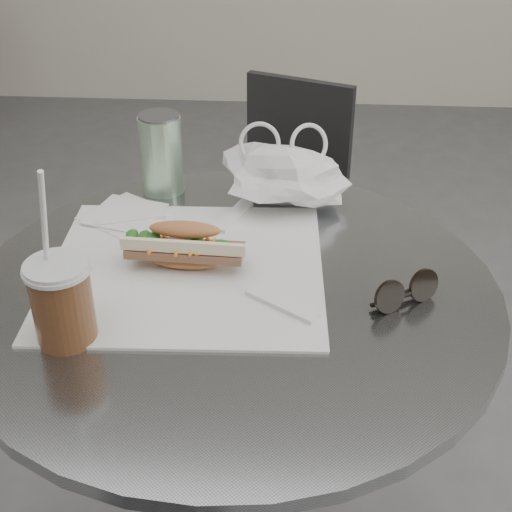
# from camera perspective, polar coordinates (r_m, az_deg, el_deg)

# --- Properties ---
(cafe_table) EXTENTS (0.76, 0.76, 0.74)m
(cafe_table) POSITION_cam_1_polar(r_m,az_deg,el_deg) (1.19, -1.66, -13.31)
(cafe_table) COLOR slate
(cafe_table) RESTS_ON ground
(chair_far) EXTENTS (0.40, 0.42, 0.72)m
(chair_far) POSITION_cam_1_polar(r_m,az_deg,el_deg) (1.96, 1.61, 1.71)
(chair_far) COLOR #2D2D2F
(chair_far) RESTS_ON ground
(sandwich_paper) EXTENTS (0.41, 0.39, 0.00)m
(sandwich_paper) POSITION_cam_1_polar(r_m,az_deg,el_deg) (1.05, -5.58, -0.98)
(sandwich_paper) COLOR white
(sandwich_paper) RESTS_ON cafe_table
(banh_mi) EXTENTS (0.21, 0.09, 0.07)m
(banh_mi) POSITION_cam_1_polar(r_m,az_deg,el_deg) (1.04, -5.68, 0.78)
(banh_mi) COLOR #CE844D
(banh_mi) RESTS_ON sandwich_paper
(iced_coffee) EXTENTS (0.08, 0.08, 0.24)m
(iced_coffee) POSITION_cam_1_polar(r_m,az_deg,el_deg) (0.92, -15.27, -3.45)
(iced_coffee) COLOR brown
(iced_coffee) RESTS_ON cafe_table
(sunglasses) EXTENTS (0.10, 0.07, 0.05)m
(sunglasses) POSITION_cam_1_polar(r_m,az_deg,el_deg) (0.99, 11.86, -2.88)
(sunglasses) COLOR black
(sunglasses) RESTS_ON cafe_table
(plastic_bag) EXTENTS (0.23, 0.19, 0.10)m
(plastic_bag) POSITION_cam_1_polar(r_m,az_deg,el_deg) (1.20, 2.19, 6.29)
(plastic_bag) COLOR white
(plastic_bag) RESTS_ON cafe_table
(napkin_stack) EXTENTS (0.16, 0.16, 0.01)m
(napkin_stack) POSITION_cam_1_polar(r_m,az_deg,el_deg) (1.20, -10.39, 3.21)
(napkin_stack) COLOR white
(napkin_stack) RESTS_ON cafe_table
(drink_can) EXTENTS (0.07, 0.07, 0.14)m
(drink_can) POSITION_cam_1_polar(r_m,az_deg,el_deg) (1.25, -7.59, 8.12)
(drink_can) COLOR #599960
(drink_can) RESTS_ON cafe_table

